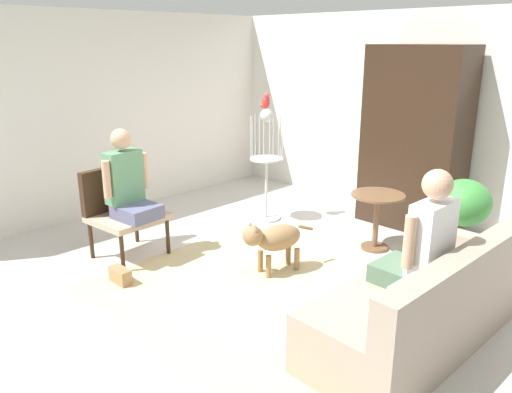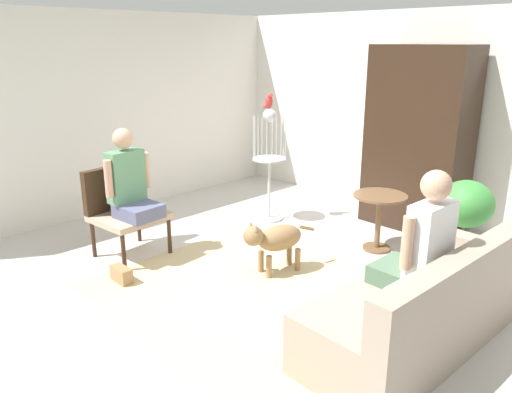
% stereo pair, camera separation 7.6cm
% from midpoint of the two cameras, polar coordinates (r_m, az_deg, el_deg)
% --- Properties ---
extents(ground_plane, '(7.27, 7.27, 0.00)m').
position_cam_midpoint_polar(ground_plane, '(4.80, 1.73, -9.94)').
color(ground_plane, beige).
extents(back_wall, '(6.66, 0.12, 2.56)m').
position_cam_midpoint_polar(back_wall, '(6.65, 18.61, 8.46)').
color(back_wall, silver).
rests_on(back_wall, ground).
extents(left_wall, '(0.12, 6.03, 2.56)m').
position_cam_midpoint_polar(left_wall, '(6.97, -15.48, 9.10)').
color(left_wall, silver).
rests_on(left_wall, ground).
extents(area_rug, '(2.91, 2.38, 0.01)m').
position_cam_midpoint_polar(area_rug, '(4.58, 0.69, -11.31)').
color(area_rug, '#C6B284').
rests_on(area_rug, ground).
extents(couch, '(0.86, 1.98, 0.82)m').
position_cam_midpoint_polar(couch, '(4.00, 17.76, -11.87)').
color(couch, gray).
rests_on(couch, ground).
extents(armchair, '(0.69, 0.74, 0.93)m').
position_cam_midpoint_polar(armchair, '(5.49, -15.55, -0.94)').
color(armchair, '#382316').
rests_on(armchair, ground).
extents(person_on_couch, '(0.50, 0.55, 0.91)m').
position_cam_midpoint_polar(person_on_couch, '(3.79, 17.88, -5.01)').
color(person_on_couch, '#4B674F').
extents(person_on_armchair, '(0.51, 0.54, 0.90)m').
position_cam_midpoint_polar(person_on_armchair, '(5.28, -14.73, 1.51)').
color(person_on_armchair, slate).
extents(round_end_table, '(0.57, 0.57, 0.63)m').
position_cam_midpoint_polar(round_end_table, '(5.57, 13.15, -1.57)').
color(round_end_table, brown).
rests_on(round_end_table, ground).
extents(dog, '(0.36, 0.79, 0.56)m').
position_cam_midpoint_polar(dog, '(4.90, 1.64, -4.79)').
color(dog, olive).
rests_on(dog, ground).
extents(bird_cage_stand, '(0.42, 0.42, 1.41)m').
position_cam_midpoint_polar(bird_cage_stand, '(6.28, 0.84, 3.81)').
color(bird_cage_stand, silver).
rests_on(bird_cage_stand, ground).
extents(parrot, '(0.17, 0.10, 0.19)m').
position_cam_midpoint_polar(parrot, '(6.16, 0.77, 10.75)').
color(parrot, red).
rests_on(parrot, bird_cage_stand).
extents(potted_plant, '(0.53, 0.53, 0.88)m').
position_cam_midpoint_polar(potted_plant, '(5.45, 22.05, -1.27)').
color(potted_plant, beige).
rests_on(potted_plant, ground).
extents(armoire_cabinet, '(1.17, 0.56, 2.16)m').
position_cam_midpoint_polar(armoire_cabinet, '(6.29, 17.18, 6.25)').
color(armoire_cabinet, black).
rests_on(armoire_cabinet, ground).
extents(handbag, '(0.25, 0.11, 0.15)m').
position_cam_midpoint_polar(handbag, '(4.98, -15.52, -8.63)').
color(handbag, '#99724C').
rests_on(handbag, ground).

